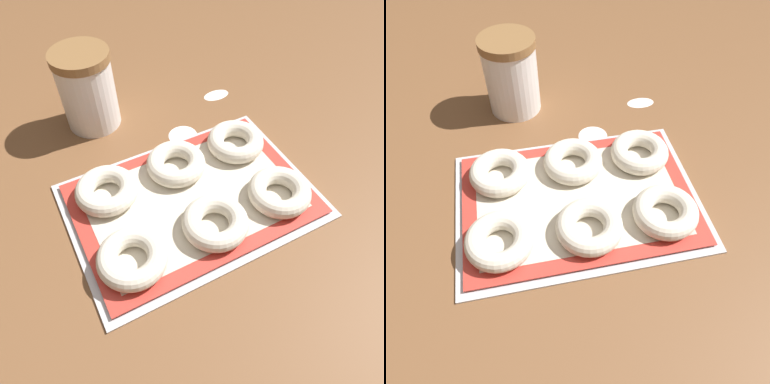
# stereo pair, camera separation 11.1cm
# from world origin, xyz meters

# --- Properties ---
(ground_plane) EXTENTS (2.80, 2.80, 0.00)m
(ground_plane) POSITION_xyz_m (0.00, 0.00, 0.00)
(ground_plane) COLOR brown
(baking_tray) EXTENTS (0.41, 0.29, 0.01)m
(baking_tray) POSITION_xyz_m (0.01, -0.02, 0.00)
(baking_tray) COLOR silver
(baking_tray) RESTS_ON ground_plane
(baking_mat) EXTENTS (0.38, 0.26, 0.00)m
(baking_mat) POSITION_xyz_m (0.01, -0.02, 0.01)
(baking_mat) COLOR red
(baking_mat) RESTS_ON baking_tray
(bagel_front_left) EXTENTS (0.10, 0.10, 0.03)m
(bagel_front_left) POSITION_xyz_m (-0.12, -0.08, 0.03)
(bagel_front_left) COLOR silver
(bagel_front_left) RESTS_ON baking_mat
(bagel_front_center) EXTENTS (0.10, 0.10, 0.03)m
(bagel_front_center) POSITION_xyz_m (0.02, -0.09, 0.03)
(bagel_front_center) COLOR silver
(bagel_front_center) RESTS_ON baking_mat
(bagel_front_right) EXTENTS (0.10, 0.10, 0.03)m
(bagel_front_right) POSITION_xyz_m (0.14, -0.08, 0.03)
(bagel_front_right) COLOR silver
(bagel_front_right) RESTS_ON baking_mat
(bagel_back_left) EXTENTS (0.10, 0.10, 0.03)m
(bagel_back_left) POSITION_xyz_m (-0.11, 0.05, 0.03)
(bagel_back_left) COLOR silver
(bagel_back_left) RESTS_ON baking_mat
(bagel_back_center) EXTENTS (0.10, 0.10, 0.03)m
(bagel_back_center) POSITION_xyz_m (0.02, 0.05, 0.03)
(bagel_back_center) COLOR silver
(bagel_back_center) RESTS_ON baking_mat
(bagel_back_right) EXTENTS (0.10, 0.10, 0.03)m
(bagel_back_right) POSITION_xyz_m (0.14, 0.05, 0.03)
(bagel_back_right) COLOR silver
(bagel_back_right) RESTS_ON baking_mat
(flour_canister) EXTENTS (0.11, 0.11, 0.15)m
(flour_canister) POSITION_xyz_m (-0.06, 0.26, 0.08)
(flour_canister) COLOR white
(flour_canister) RESTS_ON ground_plane
(flour_patch_near) EXTENTS (0.06, 0.06, 0.00)m
(flour_patch_near) POSITION_xyz_m (0.08, 0.14, 0.00)
(flour_patch_near) COLOR white
(flour_patch_near) RESTS_ON ground_plane
(flour_patch_far) EXTENTS (0.06, 0.03, 0.00)m
(flour_patch_far) POSITION_xyz_m (0.20, 0.22, 0.00)
(flour_patch_far) COLOR white
(flour_patch_far) RESTS_ON ground_plane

